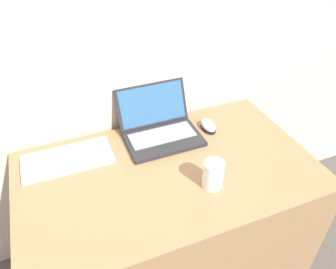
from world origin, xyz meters
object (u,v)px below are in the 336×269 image
object	(u,v)px
drink_cup	(213,174)
computer_mouse	(208,126)
laptop	(159,127)
external_keyboard	(67,159)

from	to	relation	value
drink_cup	computer_mouse	size ratio (longest dim) A/B	1.09
drink_cup	computer_mouse	bearing A→B (deg)	64.88
laptop	external_keyboard	size ratio (longest dim) A/B	0.91
drink_cup	computer_mouse	distance (m)	0.38
laptop	external_keyboard	distance (m)	0.44
drink_cup	external_keyboard	distance (m)	0.62
external_keyboard	laptop	bearing A→B (deg)	3.66
external_keyboard	drink_cup	bearing A→B (deg)	-35.29
laptop	external_keyboard	bearing A→B (deg)	-176.34
drink_cup	external_keyboard	xyz separation A→B (m)	(-0.51, 0.36, -0.05)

